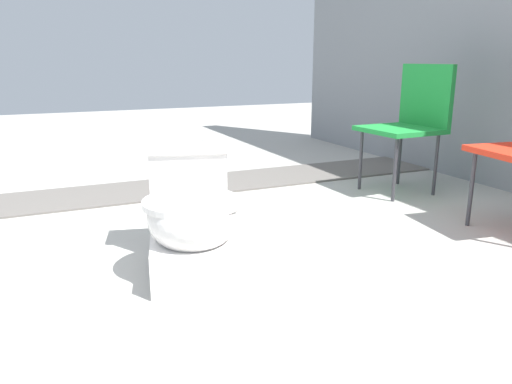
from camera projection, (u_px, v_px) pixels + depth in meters
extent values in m
plane|color=#A8A59E|center=(176.00, 274.00, 2.08)|extent=(14.00, 14.00, 0.00)
cube|color=#605B56|center=(192.00, 185.00, 3.51)|extent=(0.56, 8.00, 0.01)
cube|color=white|center=(192.00, 248.00, 2.13)|extent=(0.66, 0.48, 0.17)
ellipsoid|color=white|center=(192.00, 216.00, 1.99)|extent=(0.51, 0.46, 0.28)
cylinder|color=white|center=(192.00, 202.00, 1.98)|extent=(0.47, 0.47, 0.03)
cube|color=white|center=(188.00, 183.00, 2.27)|extent=(0.26, 0.37, 0.30)
cube|color=white|center=(187.00, 147.00, 2.23)|extent=(0.29, 0.40, 0.04)
cylinder|color=silver|center=(204.00, 141.00, 2.24)|extent=(0.02, 0.02, 0.01)
cube|color=#1E8C38|center=(400.00, 130.00, 3.25)|extent=(0.45, 0.45, 0.03)
cube|color=#1E8C38|center=(426.00, 95.00, 3.28)|extent=(0.44, 0.05, 0.40)
cylinder|color=#38383D|center=(395.00, 170.00, 3.09)|extent=(0.02, 0.02, 0.40)
cylinder|color=#38383D|center=(361.00, 160.00, 3.38)|extent=(0.02, 0.02, 0.40)
cylinder|color=#38383D|center=(436.00, 165.00, 3.23)|extent=(0.02, 0.02, 0.40)
cylinder|color=#38383D|center=(400.00, 156.00, 3.52)|extent=(0.02, 0.02, 0.40)
cylinder|color=#38383D|center=(471.00, 189.00, 2.63)|extent=(0.02, 0.02, 0.40)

